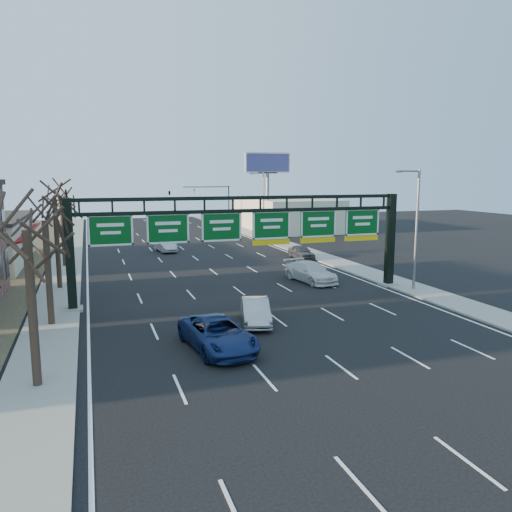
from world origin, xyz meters
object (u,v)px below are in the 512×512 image
object	(u,v)px
sign_gantry	(249,232)
car_blue_suv	(217,334)
car_white_wagon	(311,272)
car_silver_sedan	(256,311)

from	to	relation	value
sign_gantry	car_blue_suv	xyz separation A→B (m)	(-4.86, -9.93, -3.83)
car_white_wagon	car_silver_sedan	bearing A→B (deg)	-139.06
sign_gantry	car_white_wagon	world-z (taller)	sign_gantry
car_silver_sedan	car_white_wagon	size ratio (longest dim) A/B	0.79
sign_gantry	car_blue_suv	size ratio (longest dim) A/B	4.29
car_silver_sedan	sign_gantry	bearing A→B (deg)	89.51
car_blue_suv	car_white_wagon	distance (m)	17.34
car_white_wagon	car_blue_suv	bearing A→B (deg)	-139.71
car_blue_suv	car_silver_sedan	world-z (taller)	car_blue_suv
car_blue_suv	car_silver_sedan	size ratio (longest dim) A/B	1.30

